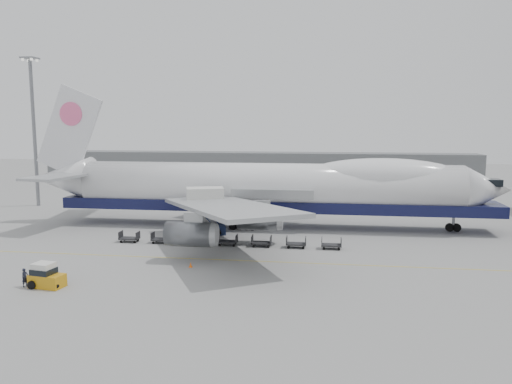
# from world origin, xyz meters

# --- Properties ---
(ground) EXTENTS (260.00, 260.00, 0.00)m
(ground) POSITION_xyz_m (0.00, 0.00, 0.00)
(ground) COLOR gray
(ground) RESTS_ON ground
(apron_line) EXTENTS (60.00, 0.15, 0.01)m
(apron_line) POSITION_xyz_m (0.00, -6.00, 0.01)
(apron_line) COLOR gold
(apron_line) RESTS_ON ground
(hangar) EXTENTS (110.00, 8.00, 7.00)m
(hangar) POSITION_xyz_m (-10.00, 70.00, 3.50)
(hangar) COLOR slate
(hangar) RESTS_ON ground
(floodlight_mast) EXTENTS (2.40, 2.40, 25.43)m
(floodlight_mast) POSITION_xyz_m (-42.00, 24.00, 14.27)
(floodlight_mast) COLOR slate
(floodlight_mast) RESTS_ON ground
(airliner) EXTENTS (67.00, 55.30, 19.98)m
(airliner) POSITION_xyz_m (0.64, 12.00, 5.62)
(airliner) COLOR white
(airliner) RESTS_ON ground
(catering_truck) EXTENTS (5.60, 4.55, 6.12)m
(catering_truck) POSITION_xyz_m (-7.42, 5.86, 3.45)
(catering_truck) COLOR #19264C
(catering_truck) RESTS_ON ground
(baggage_tug) EXTENTS (3.17, 2.02, 2.16)m
(baggage_tug) POSITION_xyz_m (-16.32, -16.81, 0.96)
(baggage_tug) COLOR #C98C13
(baggage_tug) RESTS_ON ground
(ground_worker) EXTENTS (0.58, 0.71, 1.67)m
(ground_worker) POSITION_xyz_m (-18.19, -17.03, 0.83)
(ground_worker) COLOR black
(ground_worker) RESTS_ON ground
(traffic_cone) EXTENTS (0.35, 0.35, 0.51)m
(traffic_cone) POSITION_xyz_m (-5.29, -9.14, 0.24)
(traffic_cone) COLOR #FF620D
(traffic_cone) RESTS_ON ground
(dolly_0) EXTENTS (2.30, 1.35, 1.30)m
(dolly_0) POSITION_xyz_m (-15.57, 0.30, 0.53)
(dolly_0) COLOR #2D2D30
(dolly_0) RESTS_ON ground
(dolly_1) EXTENTS (2.30, 1.35, 1.30)m
(dolly_1) POSITION_xyz_m (-11.51, 0.30, 0.53)
(dolly_1) COLOR #2D2D30
(dolly_1) RESTS_ON ground
(dolly_2) EXTENTS (2.30, 1.35, 1.30)m
(dolly_2) POSITION_xyz_m (-7.45, 0.30, 0.53)
(dolly_2) COLOR #2D2D30
(dolly_2) RESTS_ON ground
(dolly_3) EXTENTS (2.30, 1.35, 1.30)m
(dolly_3) POSITION_xyz_m (-3.39, 0.30, 0.53)
(dolly_3) COLOR #2D2D30
(dolly_3) RESTS_ON ground
(dolly_4) EXTENTS (2.30, 1.35, 1.30)m
(dolly_4) POSITION_xyz_m (0.67, 0.30, 0.53)
(dolly_4) COLOR #2D2D30
(dolly_4) RESTS_ON ground
(dolly_5) EXTENTS (2.30, 1.35, 1.30)m
(dolly_5) POSITION_xyz_m (4.73, 0.30, 0.53)
(dolly_5) COLOR #2D2D30
(dolly_5) RESTS_ON ground
(dolly_6) EXTENTS (2.30, 1.35, 1.30)m
(dolly_6) POSITION_xyz_m (8.80, 0.30, 0.53)
(dolly_6) COLOR #2D2D30
(dolly_6) RESTS_ON ground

